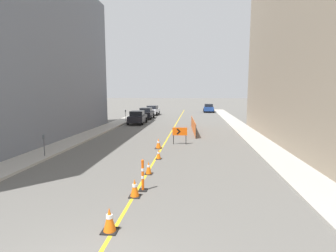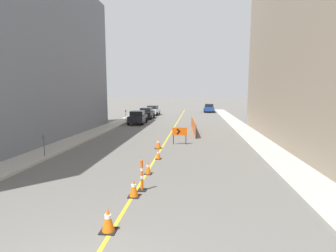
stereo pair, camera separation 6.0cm
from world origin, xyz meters
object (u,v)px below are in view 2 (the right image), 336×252
(traffic_cone_third, at_px, (148,168))
(parked_car_curb_near, at_px, (138,117))
(traffic_cone_nearest, at_px, (108,220))
(traffic_cone_fourth, at_px, (158,154))
(parking_meter_far_curb, at_px, (126,113))
(delineator_post_front, at_px, (142,177))
(arrow_barricade_primary, at_px, (180,132))
(traffic_cone_fifth, at_px, (158,143))
(traffic_cone_second, at_px, (134,188))
(parked_car_curb_far, at_px, (153,110))
(parking_meter_near_curb, at_px, (44,141))
(parked_car_opposite_side, at_px, (209,108))
(parked_car_curb_mid, at_px, (147,113))

(traffic_cone_third, xyz_separation_m, parked_car_curb_near, (-4.81, 19.29, 0.49))
(traffic_cone_nearest, distance_m, traffic_cone_third, 5.23)
(traffic_cone_fourth, xyz_separation_m, parking_meter_far_curb, (-6.73, 17.74, 0.87))
(delineator_post_front, relative_size, parked_car_curb_near, 0.29)
(parked_car_curb_near, bearing_deg, arrow_barricade_primary, -66.81)
(traffic_cone_fifth, relative_size, parking_meter_far_curb, 0.49)
(arrow_barricade_primary, bearing_deg, traffic_cone_fourth, -107.38)
(traffic_cone_second, distance_m, parked_car_curb_near, 22.54)
(traffic_cone_fifth, xyz_separation_m, parking_meter_far_curb, (-6.33, 14.91, 0.81))
(parked_car_curb_near, bearing_deg, traffic_cone_nearest, -82.17)
(parked_car_curb_far, bearing_deg, traffic_cone_nearest, -80.11)
(traffic_cone_second, bearing_deg, parking_meter_near_curb, 142.63)
(traffic_cone_second, distance_m, traffic_cone_fifth, 8.41)
(traffic_cone_fourth, bearing_deg, parked_car_curb_near, 106.57)
(parking_meter_far_curb, bearing_deg, traffic_cone_third, -72.10)
(traffic_cone_third, xyz_separation_m, parking_meter_far_curb, (-6.65, 20.59, 0.85))
(parked_car_opposite_side, height_order, parking_meter_near_curb, parked_car_opposite_side)
(traffic_cone_fourth, xyz_separation_m, traffic_cone_fifth, (-0.41, 2.83, 0.06))
(traffic_cone_nearest, height_order, traffic_cone_fifth, traffic_cone_nearest)
(traffic_cone_second, height_order, traffic_cone_fourth, traffic_cone_second)
(traffic_cone_fourth, bearing_deg, delineator_post_front, -89.36)
(traffic_cone_nearest, height_order, parking_meter_far_curb, parking_meter_far_curb)
(parking_meter_far_curb, bearing_deg, parked_car_opposite_side, 57.12)
(traffic_cone_third, bearing_deg, traffic_cone_fifth, 93.25)
(delineator_post_front, bearing_deg, parked_car_curb_mid, 100.32)
(traffic_cone_nearest, distance_m, parked_car_curb_far, 36.61)
(traffic_cone_fourth, distance_m, parking_meter_far_curb, 19.00)
(parked_car_curb_mid, bearing_deg, parking_meter_far_curb, -111.45)
(traffic_cone_third, relative_size, parked_car_curb_mid, 0.14)
(traffic_cone_fifth, distance_m, parked_car_opposite_side, 32.91)
(delineator_post_front, bearing_deg, traffic_cone_fifth, 93.39)
(traffic_cone_fifth, distance_m, delineator_post_front, 7.79)
(traffic_cone_nearest, xyz_separation_m, parked_car_curb_mid, (-4.68, 30.60, 0.45))
(arrow_barricade_primary, bearing_deg, parked_car_opposite_side, 78.30)
(arrow_barricade_primary, xyz_separation_m, parking_meter_near_curb, (-7.71, -4.96, 0.15))
(traffic_cone_fifth, bearing_deg, traffic_cone_second, -88.11)
(traffic_cone_second, height_order, parked_car_opposite_side, parked_car_opposite_side)
(traffic_cone_third, relative_size, parked_car_curb_near, 0.14)
(delineator_post_front, height_order, parking_meter_far_curb, parking_meter_far_curb)
(traffic_cone_fourth, height_order, parking_meter_far_curb, parking_meter_far_curb)
(parked_car_curb_far, xyz_separation_m, parking_meter_far_curb, (-1.79, -10.50, 0.36))
(traffic_cone_third, bearing_deg, traffic_cone_second, -90.95)
(parked_car_curb_near, xyz_separation_m, parking_meter_near_curb, (-1.84, -16.98, 0.26))
(parked_car_curb_near, xyz_separation_m, parking_meter_far_curb, (-1.84, 1.29, 0.36))
(traffic_cone_fourth, relative_size, parked_car_curb_mid, 0.14)
(parked_car_curb_near, distance_m, parked_car_opposite_side, 21.18)
(traffic_cone_nearest, bearing_deg, parking_meter_near_curb, 130.59)
(parked_car_curb_near, relative_size, parking_meter_near_curb, 3.37)
(arrow_barricade_primary, bearing_deg, traffic_cone_third, -103.22)
(parking_meter_near_curb, bearing_deg, arrow_barricade_primary, 32.76)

